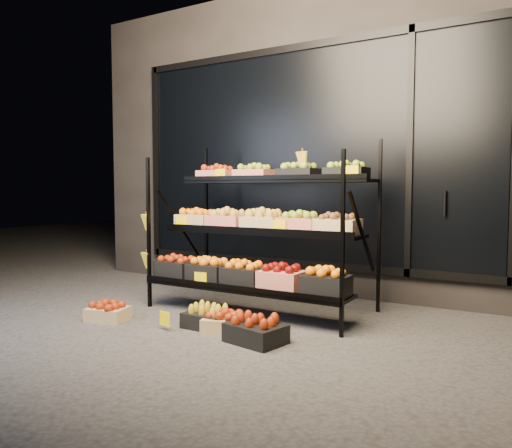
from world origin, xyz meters
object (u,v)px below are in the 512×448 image
Objects in this scene: display_rack at (257,230)px; floor_crate_midright at (224,322)px; floor_crate_midleft at (207,317)px; floor_crate_left at (108,311)px.

display_rack reaches higher than floor_crate_midright.
display_rack is 5.15× the size of floor_crate_midright.
floor_crate_left is at bearing -163.62° from floor_crate_midleft.
floor_crate_midleft is at bearing -94.31° from display_rack.
floor_crate_left is (-0.97, -1.02, -0.70)m from display_rack.
display_rack reaches higher than floor_crate_left.
floor_crate_left is at bearing -133.60° from display_rack.
floor_crate_midleft is 0.90× the size of floor_crate_midright.
floor_crate_left is 1.05× the size of floor_crate_midleft.
floor_crate_left is 1.14m from floor_crate_midright.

